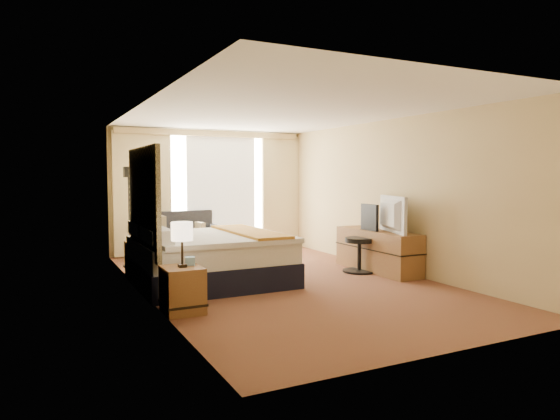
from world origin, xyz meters
name	(u,v)px	position (x,y,z in m)	size (l,w,h in m)	color
floor	(282,281)	(0.00, 0.00, 0.00)	(4.20, 7.00, 0.02)	#571919
ceiling	(282,112)	(0.00, 0.00, 2.60)	(4.20, 7.00, 0.02)	white
wall_back	(209,191)	(0.00, 3.50, 1.30)	(4.20, 0.02, 2.60)	#D7BD83
wall_front	(455,213)	(0.00, -3.50, 1.30)	(4.20, 0.02, 2.60)	#D7BD83
wall_left	(144,201)	(-2.10, 0.00, 1.30)	(0.02, 7.00, 2.60)	#D7BD83
wall_right	(391,195)	(2.10, 0.00, 1.30)	(0.02, 7.00, 2.60)	#D7BD83
headboard	(144,201)	(-2.06, 0.20, 1.28)	(0.06, 1.85, 1.50)	black
nightstand_left	(182,290)	(-1.87, -1.05, 0.28)	(0.45, 0.52, 0.55)	brown
nightstand_right	(141,258)	(-1.87, 1.45, 0.28)	(0.45, 0.52, 0.55)	brown
media_dresser	(378,251)	(1.83, 0.00, 0.35)	(0.50, 1.80, 0.70)	brown
window	(221,190)	(0.25, 3.47, 1.32)	(2.30, 0.02, 2.30)	white
curtains	(211,186)	(0.00, 3.39, 1.41)	(4.12, 0.19, 2.56)	beige
bed	(209,258)	(-1.06, 0.36, 0.39)	(2.19, 2.00, 1.06)	black
loveseat	(187,241)	(-0.65, 3.04, 0.30)	(1.52, 0.93, 0.90)	#53171A
floor_lamp	(129,196)	(-1.90, 2.30, 1.27)	(0.23, 0.23, 1.79)	black
desk_chair	(362,242)	(1.56, 0.06, 0.51)	(0.56, 0.56, 1.15)	black
lamp_left	(182,232)	(-1.87, -1.07, 0.97)	(0.26, 0.26, 0.54)	black
lamp_right	(140,217)	(-1.86, 1.48, 0.96)	(0.25, 0.25, 0.53)	black
tissue_box	(190,261)	(-1.75, -0.98, 0.60)	(0.11, 0.11, 0.10)	#82ADCA
telephone	(146,240)	(-1.79, 1.43, 0.58)	(0.18, 0.14, 0.07)	black
television	(387,214)	(1.78, -0.30, 1.00)	(1.04, 0.14, 0.60)	black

